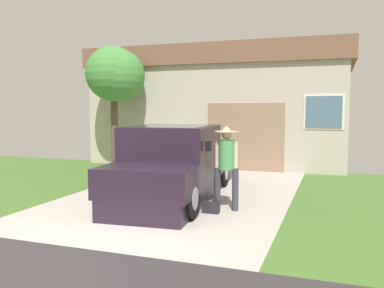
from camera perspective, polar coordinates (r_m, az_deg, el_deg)
pickup_truck at (r=9.46m, az=-2.61°, el=-3.17°), size 2.32×5.60×1.72m
person_with_hat at (r=8.43m, az=4.85°, el=-2.20°), size 0.51×0.51×1.77m
handbag at (r=8.33m, az=2.66°, el=-8.75°), size 0.34×0.16×0.43m
house_with_garage at (r=17.35m, az=5.17°, el=5.34°), size 9.76×6.82×4.37m
front_yard_tree at (r=14.55m, az=-10.64°, el=9.47°), size 2.06×1.91×4.26m
wheeled_trash_bin at (r=15.42m, az=-7.42°, el=-0.63°), size 0.60×0.72×1.12m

